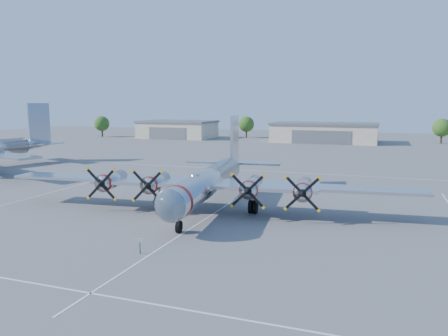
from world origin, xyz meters
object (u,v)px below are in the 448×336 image
(hangar_west, at_px, (177,129))
(tree_east, at_px, (442,128))
(tree_far_west, at_px, (102,124))
(tree_west, at_px, (246,124))
(main_bomber_b29, at_px, (210,206))
(info_placard, at_px, (140,243))
(hangar_center, at_px, (324,132))

(hangar_west, distance_m, tree_east, 75.26)
(tree_far_west, distance_m, tree_east, 100.50)
(hangar_west, xyz_separation_m, tree_east, (75.00, 6.04, 1.51))
(tree_far_west, distance_m, tree_west, 46.57)
(tree_east, relative_size, main_bomber_b29, 0.16)
(tree_west, bearing_deg, tree_far_west, -165.07)
(hangar_west, relative_size, tree_west, 3.40)
(main_bomber_b29, height_order, info_placard, main_bomber_b29)
(hangar_west, bearing_deg, tree_far_west, -170.99)
(hangar_west, distance_m, hangar_center, 45.00)
(hangar_west, height_order, info_placard, hangar_west)
(main_bomber_b29, bearing_deg, tree_east, 64.09)
(tree_far_west, xyz_separation_m, tree_east, (100.00, 10.00, 0.00))
(tree_far_west, height_order, tree_east, same)
(hangar_center, bearing_deg, tree_east, 11.38)
(tree_far_west, bearing_deg, info_placard, -53.44)
(tree_far_west, height_order, main_bomber_b29, tree_far_west)
(tree_east, bearing_deg, hangar_center, -168.62)
(hangar_center, bearing_deg, hangar_west, 180.00)
(info_placard, bearing_deg, hangar_west, 91.41)
(tree_far_west, height_order, info_placard, tree_far_west)
(tree_west, relative_size, main_bomber_b29, 0.16)
(hangar_center, height_order, tree_west, tree_west)
(main_bomber_b29, bearing_deg, hangar_west, 111.62)
(main_bomber_b29, relative_size, info_placard, 36.62)
(hangar_center, xyz_separation_m, tree_far_west, (-70.00, -3.96, 1.51))
(tree_far_west, bearing_deg, main_bomber_b29, -48.78)
(hangar_west, relative_size, info_placard, 20.19)
(tree_west, bearing_deg, main_bomber_b29, -75.37)
(hangar_center, height_order, tree_far_west, tree_far_west)
(hangar_west, bearing_deg, tree_west, 21.89)
(tree_far_west, bearing_deg, hangar_west, 9.01)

